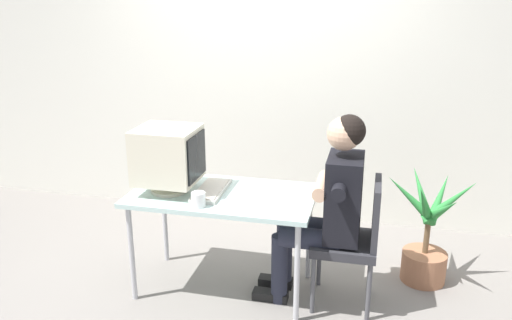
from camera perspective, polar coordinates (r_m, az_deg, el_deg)
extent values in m
plane|color=gray|center=(3.77, -3.49, -13.89)|extent=(12.00, 12.00, 0.00)
cube|color=silver|center=(4.53, 5.08, 11.71)|extent=(8.00, 0.10, 3.00)
cylinder|color=#B7B7BC|center=(3.56, -13.64, -10.05)|extent=(0.04, 0.04, 0.69)
cylinder|color=#B7B7BC|center=(3.25, 4.57, -12.44)|extent=(0.04, 0.04, 0.69)
cylinder|color=#B7B7BC|center=(4.01, -10.10, -6.52)|extent=(0.04, 0.04, 0.69)
cylinder|color=#B7B7BC|center=(3.74, 5.92, -8.22)|extent=(0.04, 0.04, 0.69)
cube|color=silver|center=(3.45, -3.71, -3.94)|extent=(1.23, 0.68, 0.03)
cylinder|color=beige|center=(3.52, -9.59, -3.26)|extent=(0.25, 0.25, 0.02)
cylinder|color=beige|center=(3.51, -9.62, -2.68)|extent=(0.06, 0.06, 0.06)
cube|color=beige|center=(3.44, -9.80, 0.59)|extent=(0.39, 0.37, 0.36)
cube|color=black|center=(3.37, -6.61, 0.36)|extent=(0.01, 0.32, 0.30)
cube|color=silver|center=(3.46, -5.00, -3.40)|extent=(0.19, 0.44, 0.02)
cube|color=beige|center=(3.46, -5.01, -3.15)|extent=(0.16, 0.39, 0.01)
cylinder|color=#4C4C51|center=(3.42, 6.33, -13.65)|extent=(0.03, 0.03, 0.41)
cylinder|color=#4C4C51|center=(3.40, 12.40, -14.14)|extent=(0.03, 0.03, 0.41)
cylinder|color=#4C4C51|center=(3.72, 7.04, -10.86)|extent=(0.03, 0.03, 0.41)
cylinder|color=#4C4C51|center=(3.71, 12.55, -11.29)|extent=(0.03, 0.03, 0.41)
cube|color=#2D2D33|center=(3.44, 9.79, -9.10)|extent=(0.41, 0.41, 0.06)
cube|color=#2D2D33|center=(3.34, 13.19, -5.74)|extent=(0.04, 0.37, 0.41)
cube|color=black|center=(3.31, 9.73, -4.11)|extent=(0.22, 0.36, 0.54)
sphere|color=tan|center=(3.18, 9.76, 2.90)|extent=(0.21, 0.21, 0.21)
sphere|color=black|center=(3.18, 10.32, 3.21)|extent=(0.20, 0.20, 0.20)
cylinder|color=#262838|center=(3.36, 6.00, -8.71)|extent=(0.39, 0.14, 0.14)
cylinder|color=#262838|center=(3.52, 6.39, -7.42)|extent=(0.39, 0.14, 0.14)
cylinder|color=#262838|center=(3.50, 2.61, -11.97)|extent=(0.11, 0.11, 0.49)
cylinder|color=#262838|center=(3.65, 3.16, -10.59)|extent=(0.11, 0.11, 0.49)
cube|color=black|center=(3.62, 1.60, -14.79)|extent=(0.24, 0.09, 0.06)
cube|color=black|center=(3.77, 2.18, -13.34)|extent=(0.24, 0.09, 0.06)
cylinder|color=black|center=(3.08, 9.19, -3.47)|extent=(0.09, 0.14, 0.09)
cylinder|color=black|center=(3.47, 9.75, -1.01)|extent=(0.09, 0.14, 0.09)
cylinder|color=tan|center=(3.30, 7.37, -2.83)|extent=(0.09, 0.36, 0.09)
cylinder|color=#9E6647|center=(3.98, 18.09, -11.13)|extent=(0.32, 0.32, 0.22)
cylinder|color=brown|center=(3.87, 18.45, -7.86)|extent=(0.04, 0.04, 0.28)
cone|color=#2E853B|center=(3.80, 20.74, -4.35)|extent=(0.38, 0.13, 0.36)
cone|color=#2E853B|center=(3.90, 19.69, -4.00)|extent=(0.23, 0.38, 0.34)
cone|color=#2E853B|center=(3.87, 17.88, -3.60)|extent=(0.21, 0.35, 0.38)
cone|color=#2E853B|center=(3.76, 16.86, -4.16)|extent=(0.38, 0.10, 0.35)
cone|color=#2E853B|center=(3.66, 18.23, -4.73)|extent=(0.19, 0.34, 0.40)
cone|color=#2E853B|center=(3.66, 19.96, -5.31)|extent=(0.22, 0.38, 0.35)
cylinder|color=white|center=(3.23, -6.42, -4.39)|extent=(0.09, 0.09, 0.09)
torus|color=white|center=(3.27, -6.13, -4.07)|extent=(0.06, 0.01, 0.06)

